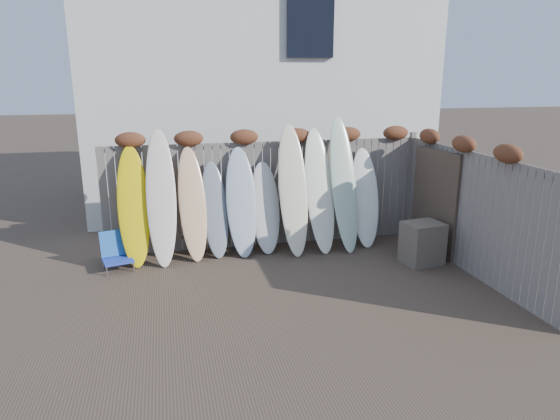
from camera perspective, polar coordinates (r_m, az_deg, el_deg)
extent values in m
plane|color=#493A2D|center=(7.61, 2.10, -9.59)|extent=(80.00, 80.00, 0.00)
cube|color=slate|center=(9.51, -1.66, 1.83)|extent=(6.00, 0.10, 2.00)
cube|color=slate|center=(10.50, 14.61, 2.89)|extent=(0.10, 0.10, 2.10)
ellipsoid|color=brown|center=(9.11, -16.75, 7.65)|extent=(0.52, 0.28, 0.28)
ellipsoid|color=brown|center=(9.10, -10.41, 8.03)|extent=(0.52, 0.28, 0.28)
ellipsoid|color=brown|center=(9.21, -4.12, 8.32)|extent=(0.52, 0.28, 0.28)
ellipsoid|color=brown|center=(9.42, 1.96, 8.49)|extent=(0.52, 0.28, 0.28)
ellipsoid|color=brown|center=(9.73, 7.72, 8.58)|extent=(0.52, 0.28, 0.28)
ellipsoid|color=brown|center=(10.12, 13.08, 8.58)|extent=(0.52, 0.28, 0.28)
cube|color=slate|center=(8.69, 21.26, -0.49)|extent=(0.10, 4.40, 2.00)
ellipsoid|color=brown|center=(7.90, 24.61, 5.88)|extent=(0.28, 0.56, 0.28)
ellipsoid|color=brown|center=(8.78, 20.27, 7.11)|extent=(0.28, 0.56, 0.28)
ellipsoid|color=brown|center=(9.71, 16.72, 8.08)|extent=(0.28, 0.56, 0.28)
cube|color=silver|center=(13.38, -3.22, 14.28)|extent=(8.00, 5.00, 6.00)
cube|color=black|center=(11.12, 3.49, 20.32)|extent=(1.00, 0.12, 1.30)
cube|color=#2541BD|center=(8.86, -18.03, -5.49)|extent=(0.56, 0.52, 0.03)
cube|color=#235EB0|center=(8.99, -18.40, -3.61)|extent=(0.49, 0.25, 0.44)
cylinder|color=#A3A4AA|center=(8.70, -19.19, -6.60)|extent=(0.03, 0.03, 0.18)
cylinder|color=#B1B0B8|center=(9.03, -19.53, -5.84)|extent=(0.03, 0.03, 0.18)
cylinder|color=#B1B1B9|center=(8.76, -16.38, -6.22)|extent=(0.03, 0.03, 0.18)
cylinder|color=#B2B2BA|center=(9.08, -16.82, -5.47)|extent=(0.03, 0.03, 0.18)
cube|color=#736856|center=(9.02, 15.96, -3.68)|extent=(0.70, 0.62, 0.74)
cube|color=#48342C|center=(9.49, 17.20, 0.85)|extent=(0.17, 1.27, 1.91)
ellipsoid|color=yellow|center=(8.91, -16.40, 0.41)|extent=(0.56, 0.74, 2.03)
ellipsoid|color=silver|center=(8.81, -13.43, 1.37)|extent=(0.52, 0.82, 2.30)
ellipsoid|color=#FFBD95|center=(8.95, -9.97, 0.68)|extent=(0.55, 0.74, 1.97)
ellipsoid|color=slate|center=(9.05, -7.45, 0.04)|extent=(0.52, 0.65, 1.70)
ellipsoid|color=#A4B7C5|center=(9.04, -4.44, 0.91)|extent=(0.55, 0.69, 1.94)
ellipsoid|color=silver|center=(9.20, -1.69, 0.27)|extent=(0.53, 0.60, 1.65)
ellipsoid|color=beige|center=(9.08, 1.51, 2.31)|extent=(0.53, 0.82, 2.34)
ellipsoid|color=white|center=(9.25, 4.55, 2.20)|extent=(0.61, 0.84, 2.25)
ellipsoid|color=silver|center=(9.35, 7.32, 2.95)|extent=(0.55, 0.89, 2.47)
ellipsoid|color=white|center=(9.69, 9.67, 1.41)|extent=(0.58, 0.69, 1.85)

